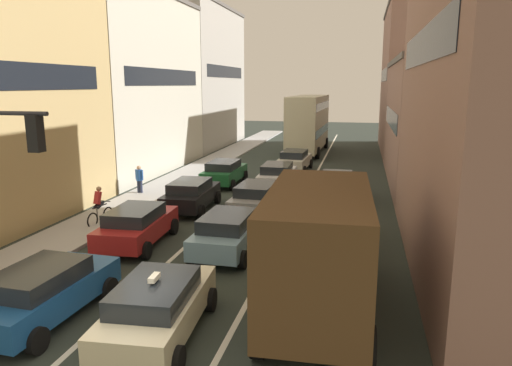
{
  "coord_description": "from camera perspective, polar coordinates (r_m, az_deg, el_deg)",
  "views": [
    {
      "loc": [
        4.64,
        -8.77,
        6.04
      ],
      "look_at": [
        0.0,
        12.0,
        1.6
      ],
      "focal_mm": 33.22,
      "sensor_mm": 36.0,
      "label": 1
    }
  ],
  "objects": [
    {
      "name": "pedestrian_mid_sidewalk",
      "position": [
        26.98,
        -13.86,
        0.55
      ],
      "size": [
        0.52,
        0.34,
        1.66
      ],
      "rotation": [
        0.0,
        0.0,
        1.29
      ],
      "color": "#262D47",
      "rests_on": "ground"
    },
    {
      "name": "bus_mid_queue_primary",
      "position": [
        42.55,
        6.33,
        7.38
      ],
      "size": [
        3.0,
        10.56,
        5.06
      ],
      "rotation": [
        0.0,
        0.0,
        1.55
      ],
      "color": "#BFB793",
      "rests_on": "ground"
    },
    {
      "name": "sedan_centre_lane_fifth",
      "position": [
        33.72,
        4.68,
        2.79
      ],
      "size": [
        2.22,
        4.38,
        1.49
      ],
      "rotation": [
        0.0,
        0.0,
        1.52
      ],
      "color": "beige",
      "rests_on": "ground"
    },
    {
      "name": "sedan_left_lane_third",
      "position": [
        23.29,
        -7.82,
        -1.34
      ],
      "size": [
        2.19,
        4.36,
        1.49
      ],
      "rotation": [
        0.0,
        0.0,
        1.61
      ],
      "color": "black",
      "rests_on": "ground"
    },
    {
      "name": "removalist_box_truck",
      "position": [
        12.55,
        7.67,
        -7.23
      ],
      "size": [
        2.93,
        7.78,
        3.58
      ],
      "rotation": [
        0.0,
        0.0,
        1.61
      ],
      "color": "#B7B29E",
      "rests_on": "ground"
    },
    {
      "name": "wagon_right_lane_far",
      "position": [
        25.4,
        9.56,
        -0.3
      ],
      "size": [
        2.2,
        4.37,
        1.49
      ],
      "rotation": [
        0.0,
        0.0,
        1.53
      ],
      "color": "#194C8C",
      "rests_on": "ground"
    },
    {
      "name": "sidewalk_left",
      "position": [
        31.5,
        -8.75,
        0.71
      ],
      "size": [
        2.6,
        64.0,
        0.14
      ],
      "primitive_type": "cube",
      "color": "#ACACAC",
      "rests_on": "ground"
    },
    {
      "name": "building_row_right",
      "position": [
        30.96,
        22.79,
        10.69
      ],
      "size": [
        7.2,
        43.9,
        13.41
      ],
      "rotation": [
        0.0,
        0.0,
        -1.57
      ],
      "color": "#936B5B",
      "rests_on": "ground"
    },
    {
      "name": "sedan_centre_lane_second",
      "position": [
        17.33,
        -3.35,
        -5.84
      ],
      "size": [
        2.11,
        4.33,
        1.49
      ],
      "rotation": [
        0.0,
        0.0,
        1.56
      ],
      "color": "#759EB7",
      "rests_on": "ground"
    },
    {
      "name": "sedan_right_lane_behind_truck",
      "position": [
        19.34,
        9.03,
        -4.1
      ],
      "size": [
        2.08,
        4.31,
        1.49
      ],
      "rotation": [
        0.0,
        0.0,
        1.58
      ],
      "color": "#B29319",
      "rests_on": "ground"
    },
    {
      "name": "ground_plane",
      "position": [
        11.62,
        -13.87,
        -19.9
      ],
      "size": [
        140.0,
        140.0,
        0.0
      ],
      "primitive_type": "plane",
      "color": "#2C342D"
    },
    {
      "name": "lane_stripe_left",
      "position": [
        30.08,
        0.16,
        0.2
      ],
      "size": [
        0.16,
        60.0,
        0.01
      ],
      "primitive_type": "cube",
      "color": "silver",
      "rests_on": "ground"
    },
    {
      "name": "sedan_left_lane_front",
      "position": [
        13.71,
        -24.18,
        -11.79
      ],
      "size": [
        2.24,
        4.39,
        1.49
      ],
      "rotation": [
        0.0,
        0.0,
        1.52
      ],
      "color": "#194C8C",
      "rests_on": "ground"
    },
    {
      "name": "coupe_centre_lane_fourth",
      "position": [
        27.94,
        2.58,
        0.95
      ],
      "size": [
        2.12,
        4.33,
        1.49
      ],
      "rotation": [
        0.0,
        0.0,
        1.59
      ],
      "color": "silver",
      "rests_on": "ground"
    },
    {
      "name": "sedan_left_lane_fourth",
      "position": [
        29.01,
        -3.84,
        1.34
      ],
      "size": [
        2.1,
        4.32,
        1.49
      ],
      "rotation": [
        0.0,
        0.0,
        1.56
      ],
      "color": "#19592D",
      "rests_on": "ground"
    },
    {
      "name": "cyclist_on_sidewalk",
      "position": [
        21.71,
        -18.37,
        -2.67
      ],
      "size": [
        0.5,
        1.72,
        1.72
      ],
      "rotation": [
        0.0,
        0.0,
        1.44
      ],
      "color": "black",
      "rests_on": "ground"
    },
    {
      "name": "taxi_centre_lane_front",
      "position": [
        12.01,
        -11.73,
        -14.34
      ],
      "size": [
        2.3,
        4.41,
        1.66
      ],
      "rotation": [
        0.0,
        0.0,
        1.64
      ],
      "color": "beige",
      "rests_on": "ground"
    },
    {
      "name": "hatchback_centre_lane_third",
      "position": [
        22.38,
        0.14,
        -1.77
      ],
      "size": [
        2.18,
        4.36,
        1.49
      ],
      "rotation": [
        0.0,
        0.0,
        1.54
      ],
      "color": "gray",
      "rests_on": "ground"
    },
    {
      "name": "lane_stripe_right",
      "position": [
        29.55,
        6.62,
        -0.09
      ],
      "size": [
        0.16,
        60.0,
        0.01
      ],
      "primitive_type": "cube",
      "color": "silver",
      "rests_on": "ground"
    },
    {
      "name": "building_row_left",
      "position": [
        35.54,
        -15.66,
        11.73
      ],
      "size": [
        7.2,
        43.9,
        13.47
      ],
      "rotation": [
        0.0,
        0.0,
        1.57
      ],
      "color": "tan",
      "rests_on": "ground"
    },
    {
      "name": "wagon_left_lane_second",
      "position": [
        18.66,
        -14.14,
        -4.9
      ],
      "size": [
        2.25,
        4.39,
        1.49
      ],
      "rotation": [
        0.0,
        0.0,
        1.63
      ],
      "color": "#A51E1E",
      "rests_on": "ground"
    }
  ]
}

